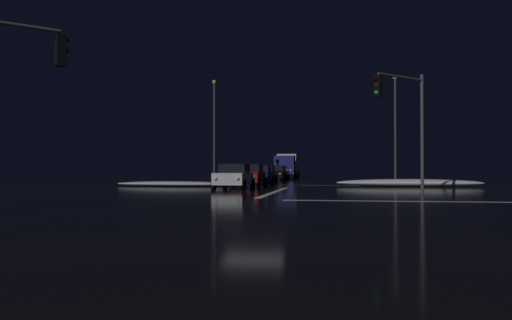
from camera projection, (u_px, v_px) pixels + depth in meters
ground at (253, 201)px, 22.05m from camera, size 120.00×120.00×0.10m
stop_line_north at (275, 192)px, 29.46m from camera, size 0.35×12.80×0.01m
centre_line_ns at (293, 185)px, 40.92m from camera, size 22.00×0.15×0.01m
crosswalk_bar_east at (445, 202)px, 20.86m from camera, size 12.80×0.40×0.01m
snow_bank_left_curb at (172, 184)px, 38.20m from camera, size 8.31×1.50×0.36m
snow_bank_right_curb at (409, 183)px, 37.36m from camera, size 10.08×1.50×0.54m
sedan_white at (234, 176)px, 32.71m from camera, size 2.02×4.33×1.57m
sedan_red at (250, 175)px, 38.38m from camera, size 2.02×4.33×1.57m
sedan_blue at (260, 174)px, 44.75m from camera, size 2.02×4.33×1.57m
sedan_green at (265, 174)px, 49.95m from camera, size 2.02×4.33×1.57m
sedan_black at (276, 173)px, 55.16m from camera, size 2.02×4.33×1.57m
sedan_gray at (279, 173)px, 60.61m from camera, size 2.02×4.33×1.57m
box_truck at (287, 165)px, 67.63m from camera, size 2.68×8.28×3.08m
traffic_signal_ne at (404, 110)px, 27.82m from camera, size 2.77×2.77×6.34m
streetlamp_left_far at (214, 123)px, 52.22m from camera, size 0.44×0.44×9.94m
streetlamp_right_far at (395, 121)px, 49.54m from camera, size 0.44×0.44×9.95m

